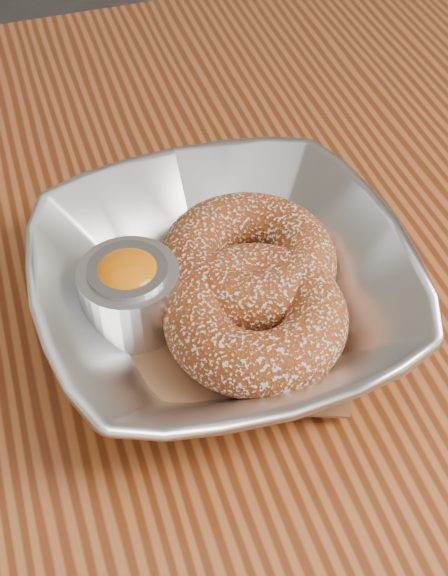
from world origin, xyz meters
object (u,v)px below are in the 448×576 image
object	(u,v)px
table	(268,394)
donut_front	(256,317)
serving_bowl	(224,291)
ramekin	(130,291)
donut_back	(248,261)

from	to	relation	value
table	donut_front	distance (m)	0.13
serving_bowl	ramekin	bearing A→B (deg)	167.33
donut_front	serving_bowl	bearing A→B (deg)	111.74
table	ramekin	world-z (taller)	ramekin
donut_back	donut_front	xyz separation A→B (m)	(-0.01, -0.04, -0.00)
donut_front	table	bearing A→B (deg)	51.77
serving_bowl	donut_back	distance (m)	0.03
serving_bowl	donut_front	bearing A→B (deg)	-68.26
donut_front	ramekin	bearing A→B (deg)	149.11
table	ramekin	bearing A→B (deg)	175.45
donut_back	donut_front	world-z (taller)	same
ramekin	donut_front	bearing A→B (deg)	-30.89
table	serving_bowl	xyz separation A→B (m)	(-0.04, -0.00, 0.13)
donut_back	ramekin	world-z (taller)	ramekin
donut_back	ramekin	distance (m)	0.07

